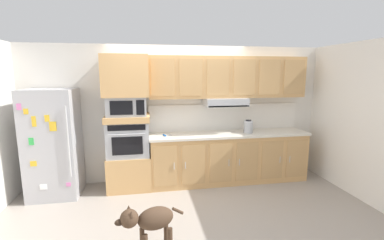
{
  "coord_description": "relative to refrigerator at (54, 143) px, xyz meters",
  "views": [
    {
      "loc": [
        -0.6,
        -3.84,
        2.0
      ],
      "look_at": [
        0.12,
        0.26,
        1.27
      ],
      "focal_mm": 24.92,
      "sensor_mm": 36.0,
      "label": 1
    }
  ],
  "objects": [
    {
      "name": "lower_cabinet_run",
      "position": [
        3.0,
        0.07,
        -0.44
      ],
      "size": [
        2.89,
        0.63,
        0.88
      ],
      "color": "tan",
      "rests_on": "ground"
    },
    {
      "name": "backsplash_panel",
      "position": [
        3.0,
        0.36,
        0.29
      ],
      "size": [
        2.93,
        0.02,
        0.5
      ],
      "primitive_type": "cube",
      "color": "white",
      "rests_on": "countertop_slab"
    },
    {
      "name": "refrigerator",
      "position": [
        0.0,
        0.0,
        0.0
      ],
      "size": [
        0.76,
        0.73,
        1.76
      ],
      "color": "#ADADB2",
      "rests_on": "ground"
    },
    {
      "name": "countertop_slab",
      "position": [
        3.0,
        0.07,
        0.02
      ],
      "size": [
        2.93,
        0.64,
        0.04
      ],
      "primitive_type": "cube",
      "color": "silver",
      "rests_on": "lower_cabinet_run"
    },
    {
      "name": "upper_cabinet_with_hood",
      "position": [
        2.99,
        0.19,
        1.02
      ],
      "size": [
        2.89,
        0.48,
        0.88
      ],
      "color": "tan",
      "rests_on": "backsplash_panel"
    },
    {
      "name": "microwave",
      "position": [
        1.18,
        0.07,
        0.58
      ],
      "size": [
        0.64,
        0.54,
        0.32
      ],
      "color": "#A8AAAF",
      "rests_on": "appliance_mid_shelf"
    },
    {
      "name": "back_kitchen_wall",
      "position": [
        2.1,
        0.43,
        0.37
      ],
      "size": [
        6.2,
        0.12,
        2.5
      ],
      "primitive_type": "cube",
      "color": "silver",
      "rests_on": "ground"
    },
    {
      "name": "side_panel_right",
      "position": [
        4.9,
        -0.68,
        0.37
      ],
      "size": [
        0.12,
        7.1,
        2.5
      ],
      "primitive_type": "cube",
      "color": "white",
      "rests_on": "ground"
    },
    {
      "name": "screwdriver",
      "position": [
        1.81,
        0.03,
        0.05
      ],
      "size": [
        0.16,
        0.15,
        0.03
      ],
      "color": "blue",
      "rests_on": "countertop_slab"
    },
    {
      "name": "appliance_upper_cabinet",
      "position": [
        1.18,
        0.07,
        1.08
      ],
      "size": [
        0.74,
        0.62,
        0.68
      ],
      "primitive_type": "cube",
      "color": "tan",
      "rests_on": "microwave"
    },
    {
      "name": "built_in_oven",
      "position": [
        1.18,
        0.07,
        0.02
      ],
      "size": [
        0.7,
        0.62,
        0.6
      ],
      "color": "#A8AAAF",
      "rests_on": "oven_base_cabinet"
    },
    {
      "name": "appliance_mid_shelf",
      "position": [
        1.18,
        0.07,
        0.37
      ],
      "size": [
        0.74,
        0.62,
        0.1
      ],
      "primitive_type": "cube",
      "color": "tan",
      "rests_on": "built_in_oven"
    },
    {
      "name": "dog",
      "position": [
        1.5,
        -1.82,
        -0.46
      ],
      "size": [
        0.76,
        0.35,
        0.61
      ],
      "rotation": [
        0.0,
        0.0,
        -2.87
      ],
      "color": "#473323",
      "rests_on": "ground"
    },
    {
      "name": "oven_base_cabinet",
      "position": [
        1.18,
        0.07,
        -0.58
      ],
      "size": [
        0.74,
        0.62,
        0.6
      ],
      "primitive_type": "cube",
      "color": "tan",
      "rests_on": "ground"
    },
    {
      "name": "electric_kettle",
      "position": [
        3.35,
        0.02,
        0.15
      ],
      "size": [
        0.17,
        0.17,
        0.24
      ],
      "color": "#A8AAAF",
      "rests_on": "countertop_slab"
    },
    {
      "name": "ground_plane",
      "position": [
        2.1,
        -0.68,
        -0.88
      ],
      "size": [
        9.6,
        9.6,
        0.0
      ],
      "primitive_type": "plane",
      "color": "#9E9389"
    }
  ]
}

